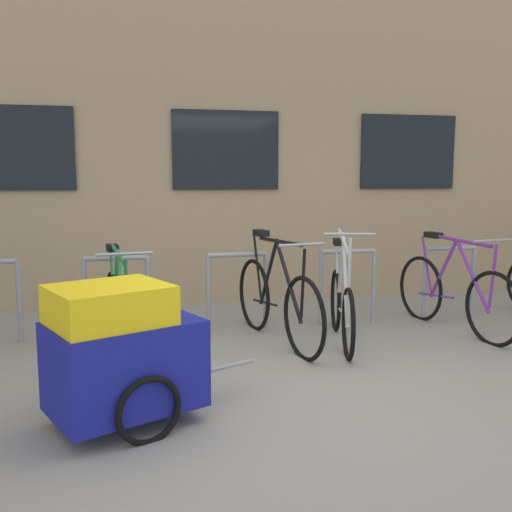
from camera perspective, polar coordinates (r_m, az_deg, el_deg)
The scene contains 8 objects.
ground_plane at distance 4.23m, azimuth 4.51°, elevation -13.79°, with size 42.00×42.00×0.00m, color gray.
storefront_building at distance 10.74m, azimuth -6.38°, elevation 15.48°, with size 28.00×7.27×6.00m.
bike_rack at distance 5.99m, azimuth 3.78°, elevation -2.37°, with size 6.65×0.05×0.81m.
bicycle_green at distance 5.17m, azimuth -13.47°, elevation -5.61°, with size 0.44×1.76×1.00m.
bicycle_purple at distance 6.19m, azimuth 19.08°, elevation -3.50°, with size 0.46×1.77×1.01m.
bicycle_silver at distance 5.50m, azimuth 8.52°, elevation -4.77°, with size 0.53×1.56×1.11m.
bicycle_black at distance 5.45m, azimuth 2.06°, elevation -4.44°, with size 0.51×1.82×1.06m.
bike_trailer at distance 3.73m, azimuth -13.23°, elevation -9.35°, with size 1.45×0.92×0.93m.
Camera 1 is at (-1.16, -3.76, 1.56)m, focal length 40.17 mm.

